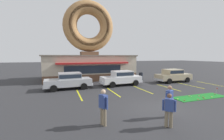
{
  "coord_description": "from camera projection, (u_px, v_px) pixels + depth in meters",
  "views": [
    {
      "loc": [
        -5.6,
        -7.44,
        3.24
      ],
      "look_at": [
        -1.24,
        5.0,
        2.0
      ],
      "focal_mm": 24.0,
      "sensor_mm": 36.0,
      "label": 1
    }
  ],
  "objects": [
    {
      "name": "donut_shop_building",
      "position": [
        89.0,
        52.0,
        21.38
      ],
      "size": [
        12.3,
        6.75,
        10.96
      ],
      "color": "brown",
      "rests_on": "ground"
    },
    {
      "name": "golf_ball",
      "position": [
        191.0,
        96.0,
        11.81
      ],
      "size": [
        0.04,
        0.04,
        0.04
      ],
      "primitive_type": "sphere",
      "color": "white",
      "rests_on": "putting_mat"
    },
    {
      "name": "putting_mat",
      "position": [
        199.0,
        97.0,
        11.77
      ],
      "size": [
        4.47,
        1.32,
        0.03
      ],
      "primitive_type": "cube",
      "color": "#197523",
      "rests_on": "ground"
    },
    {
      "name": "mini_donut_far_centre",
      "position": [
        189.0,
        96.0,
        11.96
      ],
      "size": [
        0.13,
        0.13,
        0.04
      ],
      "primitive_type": "torus",
      "color": "#E5C666",
      "rests_on": "putting_mat"
    },
    {
      "name": "car_silver",
      "position": [
        69.0,
        80.0,
        14.71
      ],
      "size": [
        4.63,
        2.12,
        1.6
      ],
      "color": "#B2B5BA",
      "rests_on": "ground"
    },
    {
      "name": "mini_donut_near_right",
      "position": [
        203.0,
        97.0,
        11.65
      ],
      "size": [
        0.13,
        0.13,
        0.04
      ],
      "primitive_type": "torus",
      "color": "brown",
      "rests_on": "putting_mat"
    },
    {
      "name": "car_white",
      "position": [
        121.0,
        77.0,
        16.56
      ],
      "size": [
        4.64,
        2.14,
        1.6
      ],
      "color": "silver",
      "rests_on": "ground"
    },
    {
      "name": "parking_stripe_mid_right",
      "position": [
        190.0,
        86.0,
        16.42
      ],
      "size": [
        0.12,
        3.6,
        0.01
      ],
      "primitive_type": "cube",
      "color": "yellow",
      "rests_on": "ground"
    },
    {
      "name": "mini_donut_extra",
      "position": [
        184.0,
        100.0,
        10.83
      ],
      "size": [
        0.13,
        0.13,
        0.04
      ],
      "primitive_type": "torus",
      "color": "brown",
      "rests_on": "putting_mat"
    },
    {
      "name": "parking_stripe_right",
      "position": [
        210.0,
        84.0,
        17.41
      ],
      "size": [
        0.12,
        3.6,
        0.01
      ],
      "primitive_type": "cube",
      "color": "yellow",
      "rests_on": "ground"
    },
    {
      "name": "mini_donut_far_right",
      "position": [
        212.0,
        97.0,
        11.8
      ],
      "size": [
        0.13,
        0.13,
        0.04
      ],
      "primitive_type": "torus",
      "color": "#E5C666",
      "rests_on": "putting_mat"
    },
    {
      "name": "mini_donut_far_left",
      "position": [
        198.0,
        99.0,
        11.04
      ],
      "size": [
        0.13,
        0.13,
        0.04
      ],
      "primitive_type": "torus",
      "color": "#D17F47",
      "rests_on": "putting_mat"
    },
    {
      "name": "mini_donut_mid_right",
      "position": [
        215.0,
        94.0,
        12.56
      ],
      "size": [
        0.13,
        0.13,
        0.04
      ],
      "primitive_type": "torus",
      "color": "brown",
      "rests_on": "putting_mat"
    },
    {
      "name": "mini_donut_mid_left",
      "position": [
        204.0,
        98.0,
        11.32
      ],
      "size": [
        0.13,
        0.13,
        0.04
      ],
      "primitive_type": "torus",
      "color": "#A5724C",
      "rests_on": "putting_mat"
    },
    {
      "name": "putting_flag_pin",
      "position": [
        217.0,
        90.0,
        12.5
      ],
      "size": [
        0.13,
        0.01,
        0.55
      ],
      "color": "silver",
      "rests_on": "putting_mat"
    },
    {
      "name": "mini_donut_near_left",
      "position": [
        199.0,
        96.0,
        12.01
      ],
      "size": [
        0.13,
        0.13,
        0.04
      ],
      "primitive_type": "torus",
      "color": "#D8667F",
      "rests_on": "putting_mat"
    },
    {
      "name": "parking_stripe_centre",
      "position": [
        168.0,
        87.0,
        15.44
      ],
      "size": [
        0.12,
        3.6,
        0.01
      ],
      "primitive_type": "cube",
      "color": "yellow",
      "rests_on": "ground"
    },
    {
      "name": "mini_donut_mid_centre",
      "position": [
        178.0,
        99.0,
        11.13
      ],
      "size": [
        0.13,
        0.13,
        0.04
      ],
      "primitive_type": "torus",
      "color": "#E5C666",
      "rests_on": "putting_mat"
    },
    {
      "name": "pedestrian_leather_jacket_man",
      "position": [
        103.0,
        106.0,
        6.92
      ],
      "size": [
        0.38,
        0.55,
        1.71
      ],
      "color": "#7F7056",
      "rests_on": "ground"
    },
    {
      "name": "ground_plane",
      "position": [
        158.0,
        109.0,
        9.14
      ],
      "size": [
        160.0,
        160.0,
        0.0
      ],
      "primitive_type": "plane",
      "color": "#2D2D30"
    },
    {
      "name": "parking_stripe_far_left",
      "position": [
        79.0,
        95.0,
        12.47
      ],
      "size": [
        0.12,
        3.6,
        0.01
      ],
      "primitive_type": "cube",
      "color": "yellow",
      "rests_on": "ground"
    },
    {
      "name": "parking_stripe_mid_left",
      "position": [
        142.0,
        90.0,
        14.45
      ],
      "size": [
        0.12,
        3.6,
        0.01
      ],
      "primitive_type": "cube",
      "color": "yellow",
      "rests_on": "ground"
    },
    {
      "name": "trash_bin",
      "position": [
        141.0,
        76.0,
        20.59
      ],
      "size": [
        0.57,
        0.57,
        0.97
      ],
      "color": "#232833",
      "rests_on": "ground"
    },
    {
      "name": "parking_stripe_left",
      "position": [
        113.0,
        92.0,
        13.46
      ],
      "size": [
        0.12,
        3.6,
        0.01
      ],
      "primitive_type": "cube",
      "color": "yellow",
      "rests_on": "ground"
    },
    {
      "name": "pedestrian_hooded_kid",
      "position": [
        169.0,
        100.0,
        7.85
      ],
      "size": [
        0.56,
        0.37,
        1.7
      ],
      "color": "slate",
      "rests_on": "ground"
    },
    {
      "name": "car_champagne",
      "position": [
        173.0,
        75.0,
        18.62
      ],
      "size": [
        4.58,
        2.02,
        1.6
      ],
      "color": "#BCAD89",
      "rests_on": "ground"
    },
    {
      "name": "pedestrian_blue_sweater_man",
      "position": [
        169.0,
        109.0,
        6.75
      ],
      "size": [
        0.48,
        0.43,
        1.56
      ],
      "color": "#7F7056",
      "rests_on": "ground"
    }
  ]
}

